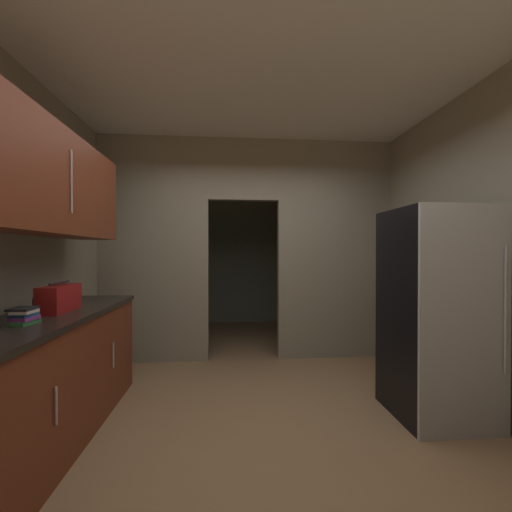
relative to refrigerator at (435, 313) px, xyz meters
The scene contains 9 objects.
ground 1.71m from the refrigerator, behind, with size 20.00×20.00×0.00m, color #93704C.
kitchen_overhead_slab 2.51m from the refrigerator, 164.76° to the left, with size 4.15×7.50×0.06m, color silver.
kitchen_partition 2.27m from the refrigerator, 131.82° to the left, with size 3.75×0.12×2.83m.
adjoining_room_shell 3.62m from the refrigerator, 114.19° to the left, with size 3.75×2.31×2.83m.
refrigerator is the anchor object (origin of this frame).
lower_cabinet_run 3.06m from the refrigerator, behind, with size 0.63×2.13×0.93m.
upper_cabinet_counterside 3.20m from the refrigerator, behind, with size 0.36×1.92×0.76m.
boombox 3.01m from the refrigerator, behind, with size 0.17×0.39×0.23m.
book_stack 3.03m from the refrigerator, behind, with size 0.13×0.17×0.10m.
Camera 1 is at (-0.27, -2.47, 1.37)m, focal length 22.90 mm.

